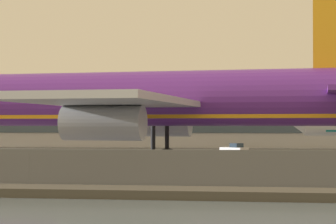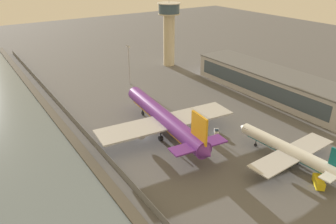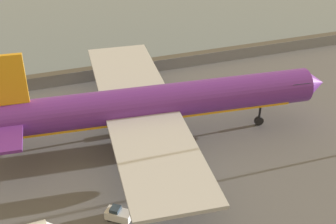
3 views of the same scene
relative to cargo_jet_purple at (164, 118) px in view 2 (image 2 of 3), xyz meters
name	(u,v)px [view 2 (image 2 of 3)]	position (x,y,z in m)	size (l,w,h in m)	color
ground_plane	(143,138)	(-2.36, -6.98, -6.32)	(500.00, 500.00, 0.00)	#565659
shoreline_seawall	(86,155)	(-2.36, -27.48, -6.07)	(320.00, 3.00, 0.50)	#474238
perimeter_fence	(99,148)	(-2.36, -22.98, -5.10)	(280.00, 0.10, 2.45)	slate
cargo_jet_purple	(164,118)	(0.00, 0.00, 0.00)	(55.90, 48.08, 16.56)	#602889
passenger_jet_white_teal	(289,151)	(34.62, 21.04, -2.02)	(37.28, 31.80, 11.27)	white
baggage_tug	(216,132)	(9.19, 15.53, -5.52)	(3.51, 3.23, 1.80)	white
ops_van	(318,181)	(45.96, 19.11, -5.04)	(5.25, 5.07, 2.48)	yellow
control_tower	(169,28)	(-67.44, 46.85, 14.72)	(12.38, 12.38, 36.39)	#C6B793
terminal_building	(270,82)	(-5.94, 59.70, -0.85)	(75.98, 18.80, 10.93)	#B2B2B7
apron_light_mast_apron_west	(129,63)	(-51.75, 13.69, 4.42)	(3.20, 0.40, 18.96)	#A8A8AD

